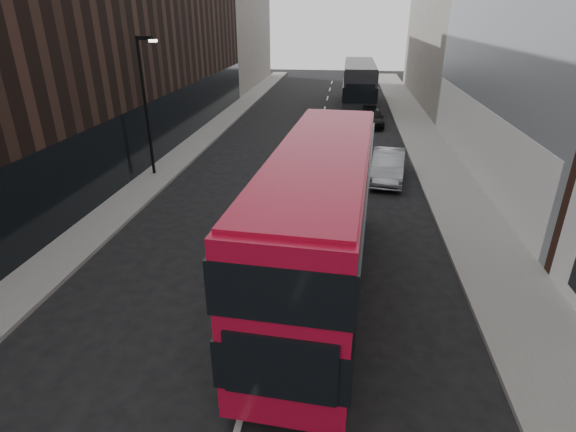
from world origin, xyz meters
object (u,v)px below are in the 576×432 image
(grey_bus, at_px, (359,83))
(red_bus, at_px, (320,216))
(street_lamp, at_px, (146,98))
(car_b, at_px, (388,166))
(car_a, at_px, (326,167))
(car_c, at_px, (372,118))

(grey_bus, bearing_deg, red_bus, -93.02)
(street_lamp, distance_m, car_b, 13.04)
(car_a, xyz_separation_m, car_c, (3.03, 12.98, -0.01))
(red_bus, xyz_separation_m, car_a, (-0.30, 10.74, -1.98))
(red_bus, relative_size, car_b, 2.51)
(grey_bus, xyz_separation_m, car_b, (1.25, -21.07, -1.37))
(car_b, bearing_deg, car_c, 97.84)
(street_lamp, height_order, grey_bus, street_lamp)
(red_bus, height_order, grey_bus, red_bus)
(street_lamp, xyz_separation_m, car_c, (12.31, 13.66, -3.56))
(grey_bus, height_order, car_a, grey_bus)
(street_lamp, distance_m, car_a, 9.96)
(red_bus, xyz_separation_m, grey_bus, (1.73, 32.06, -0.47))
(red_bus, bearing_deg, street_lamp, 137.49)
(street_lamp, bearing_deg, grey_bus, 62.80)
(grey_bus, height_order, car_c, grey_bus)
(street_lamp, relative_size, car_a, 1.91)
(red_bus, distance_m, car_b, 11.54)
(car_c, bearing_deg, red_bus, -96.49)
(car_c, bearing_deg, grey_bus, 96.99)
(street_lamp, bearing_deg, red_bus, -46.41)
(grey_bus, distance_m, car_a, 21.47)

